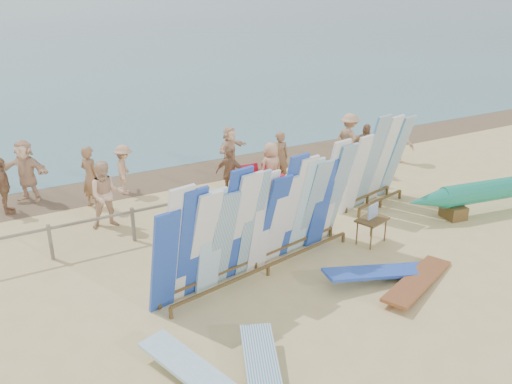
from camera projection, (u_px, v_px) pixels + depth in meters
ground at (261, 272)px, 12.33m from camera, size 160.00×160.00×0.00m
wet_sand_strip at (153, 179)px, 18.14m from camera, size 40.00×2.60×0.01m
fence at (205, 203)px, 14.52m from camera, size 12.08×0.08×0.90m
main_surfboard_rack at (262, 222)px, 11.89m from camera, size 5.50×1.70×2.76m
side_surfboard_rack at (377, 164)px, 15.53m from camera, size 2.58×1.27×2.82m
outrigger_canoe at (508, 189)px, 15.52m from camera, size 6.83×1.68×0.97m
vendor_table at (371, 230)px, 13.58m from camera, size 0.92×0.76×1.06m
flat_board_d at (380, 280)px, 12.00m from camera, size 2.75×1.05×0.40m
flat_board_c at (417, 285)px, 11.80m from camera, size 2.70×1.57×0.23m
beach_chair_left at (243, 197)px, 15.82m from camera, size 0.81×0.83×0.97m
beach_chair_right at (253, 187)px, 16.59m from camera, size 0.62×0.64×0.95m
stroller at (273, 184)px, 16.47m from camera, size 0.53×0.75×1.02m
beachgoer_extra_1 at (4, 186)px, 15.13m from camera, size 0.48×0.99×1.65m
beachgoer_5 at (230, 149)px, 18.58m from camera, size 1.53×1.11×1.59m
beachgoer_10 at (365, 150)px, 18.22m from camera, size 1.13×0.85×1.77m
beachgoer_11 at (26, 171)px, 16.02m from camera, size 1.62×1.64×1.88m
beachgoer_4 at (230, 174)px, 16.19m from camera, size 0.93×0.96×1.59m
beachgoer_2 at (106, 195)px, 14.28m from camera, size 0.96×0.59×1.84m
beachgoer_3 at (124, 170)px, 16.62m from camera, size 0.77×1.09×1.56m
beachgoer_1 at (91, 177)px, 15.56m from camera, size 0.65×0.77×1.84m
beachgoer_8 at (344, 155)px, 17.61m from camera, size 0.48×0.90×1.78m
beachgoer_6 at (271, 168)px, 16.61m from camera, size 0.84×0.47×1.64m
beachgoer_extra_0 at (401, 139)px, 19.53m from camera, size 0.69×1.18×1.71m
beachgoer_9 at (349, 139)px, 19.30m from camera, size 0.63×1.25×1.85m
beachgoer_7 at (279, 158)px, 17.41m from camera, size 0.71×0.51×1.74m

